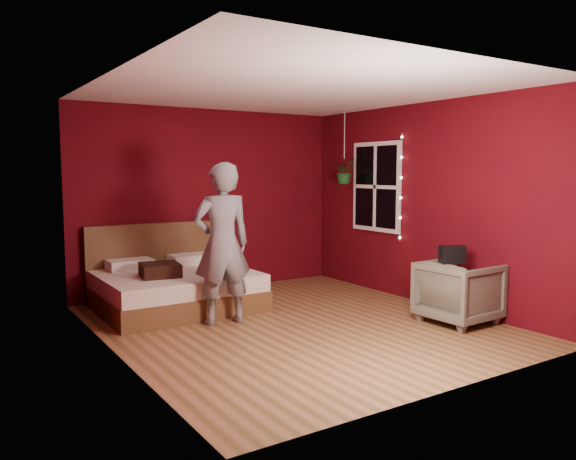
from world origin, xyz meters
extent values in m
plane|color=#99623D|center=(0.00, 0.00, 0.00)|extent=(4.50, 4.50, 0.00)
cube|color=#57090E|center=(0.00, 2.26, 1.30)|extent=(4.00, 0.02, 2.60)
cube|color=#57090E|center=(0.00, -2.26, 1.30)|extent=(4.00, 0.02, 2.60)
cube|color=#57090E|center=(-2.01, 0.00, 1.30)|extent=(0.02, 4.50, 2.60)
cube|color=#57090E|center=(2.01, 0.00, 1.30)|extent=(0.02, 4.50, 2.60)
cube|color=white|center=(0.00, 0.00, 2.61)|extent=(4.00, 4.50, 0.02)
cube|color=white|center=(1.97, 0.90, 1.50)|extent=(0.04, 0.97, 1.27)
cube|color=black|center=(1.96, 0.90, 1.50)|extent=(0.02, 0.85, 1.15)
cube|color=white|center=(1.95, 0.90, 1.50)|extent=(0.03, 0.05, 1.15)
cube|color=white|center=(1.95, 0.90, 1.50)|extent=(0.03, 0.85, 0.05)
cylinder|color=silver|center=(1.94, 0.38, 1.50)|extent=(0.01, 0.01, 1.45)
sphere|color=#FFF2CC|center=(1.94, 0.38, 0.83)|extent=(0.04, 0.04, 0.04)
sphere|color=#FFF2CC|center=(1.94, 0.38, 1.09)|extent=(0.04, 0.04, 0.04)
sphere|color=#FFF2CC|center=(1.94, 0.38, 1.36)|extent=(0.04, 0.04, 0.04)
sphere|color=#FFF2CC|center=(1.94, 0.38, 1.63)|extent=(0.04, 0.04, 0.04)
sphere|color=#FFF2CC|center=(1.94, 0.38, 1.90)|extent=(0.04, 0.04, 0.04)
sphere|color=#FFF2CC|center=(1.94, 0.38, 2.17)|extent=(0.04, 0.04, 0.04)
cube|color=brown|center=(-0.86, 1.41, 0.13)|extent=(1.85, 1.58, 0.26)
cube|color=white|center=(-0.86, 1.41, 0.36)|extent=(1.82, 1.55, 0.20)
cube|color=brown|center=(-0.86, 2.16, 0.51)|extent=(1.85, 0.07, 1.02)
cube|color=white|center=(-1.28, 1.94, 0.53)|extent=(0.56, 0.35, 0.13)
cube|color=white|center=(-0.44, 1.94, 0.53)|extent=(0.56, 0.35, 0.13)
imported|color=slate|center=(-0.67, 0.50, 0.91)|extent=(0.71, 0.51, 1.82)
imported|color=#6C6655|center=(1.60, -0.94, 0.35)|extent=(0.80, 0.78, 0.71)
cube|color=black|center=(1.45, -0.95, 0.80)|extent=(0.30, 0.23, 0.19)
cube|color=black|center=(-1.12, 1.26, 0.54)|extent=(0.51, 0.51, 0.16)
cylinder|color=silver|center=(1.75, 1.36, 2.25)|extent=(0.01, 0.01, 0.70)
imported|color=#1C6322|center=(1.75, 1.36, 1.72)|extent=(0.41, 0.38, 0.37)
camera|label=1|loc=(-3.42, -5.14, 1.72)|focal=35.00mm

